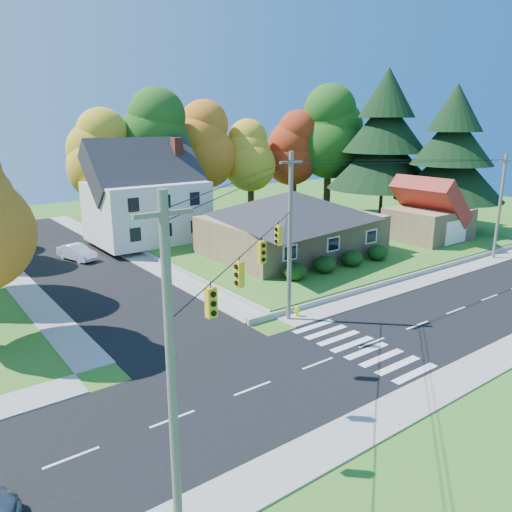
{
  "coord_description": "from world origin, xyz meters",
  "views": [
    {
      "loc": [
        -19.84,
        -16.13,
        11.56
      ],
      "look_at": [
        -1.85,
        8.0,
        3.45
      ],
      "focal_mm": 35.0,
      "sensor_mm": 36.0,
      "label": 1
    }
  ],
  "objects": [
    {
      "name": "road_main",
      "position": [
        0.0,
        0.0,
        0.01
      ],
      "size": [
        90.0,
        8.0,
        0.02
      ],
      "primitive_type": "cube",
      "color": "black",
      "rests_on": "ground"
    },
    {
      "name": "road_cross",
      "position": [
        -8.0,
        26.0,
        0.01
      ],
      "size": [
        8.0,
        44.0,
        0.02
      ],
      "primitive_type": "cube",
      "color": "black",
      "rests_on": "ground"
    },
    {
      "name": "hedge_row",
      "position": [
        7.5,
        9.8,
        1.14
      ],
      "size": [
        10.7,
        1.7,
        1.27
      ],
      "color": "#163A10",
      "rests_on": "lawn"
    },
    {
      "name": "tree_lot_2",
      "position": [
        10.0,
        34.0,
        8.96
      ],
      "size": [
        7.28,
        7.28,
        13.56
      ],
      "color": "#3F2A19",
      "rests_on": "lawn"
    },
    {
      "name": "fire_hydrant",
      "position": [
        -0.81,
        5.2,
        0.36
      ],
      "size": [
        0.43,
        0.34,
        0.76
      ],
      "color": "#F7F812",
      "rests_on": "ground"
    },
    {
      "name": "tree_lot_1",
      "position": [
        4.0,
        33.0,
        9.61
      ],
      "size": [
        7.84,
        7.84,
        14.6
      ],
      "color": "#3F2A19",
      "rests_on": "lawn"
    },
    {
      "name": "tree_lot_0",
      "position": [
        -2.0,
        34.0,
        8.31
      ],
      "size": [
        6.72,
        6.72,
        12.51
      ],
      "color": "#3F2A19",
      "rests_on": "lawn"
    },
    {
      "name": "traffic_infrastructure",
      "position": [
        -0.15,
        1.35,
        5.15
      ],
      "size": [
        38.1,
        10.66,
        10.0
      ],
      "color": "#666059",
      "rests_on": "ground"
    },
    {
      "name": "lawn",
      "position": [
        13.0,
        21.0,
        0.25
      ],
      "size": [
        30.0,
        30.0,
        0.5
      ],
      "primitive_type": "cube",
      "color": "#3D7923",
      "rests_on": "ground"
    },
    {
      "name": "tree_lot_3",
      "position": [
        16.0,
        33.0,
        7.65
      ],
      "size": [
        6.16,
        6.16,
        11.47
      ],
      "color": "#3F2A19",
      "rests_on": "lawn"
    },
    {
      "name": "conifer_east_a",
      "position": [
        27.0,
        22.0,
        9.39
      ],
      "size": [
        12.8,
        12.8,
        16.96
      ],
      "color": "#3F2A19",
      "rests_on": "lawn"
    },
    {
      "name": "ranch_house",
      "position": [
        8.0,
        16.0,
        3.27
      ],
      "size": [
        14.6,
        10.6,
        5.4
      ],
      "color": "tan",
      "rests_on": "lawn"
    },
    {
      "name": "white_car",
      "position": [
        -7.4,
        26.39,
        0.69
      ],
      "size": [
        2.57,
        4.3,
        1.34
      ],
      "primitive_type": "imported",
      "rotation": [
        0.0,
        0.0,
        0.31
      ],
      "color": "silver",
      "rests_on": "road_cross"
    },
    {
      "name": "ground",
      "position": [
        0.0,
        0.0,
        0.0
      ],
      "size": [
        120.0,
        120.0,
        0.0
      ],
      "primitive_type": "plane",
      "color": "#3D7923"
    },
    {
      "name": "colonial_house",
      "position": [
        0.04,
        28.0,
        4.58
      ],
      "size": [
        10.4,
        8.4,
        9.6
      ],
      "color": "silver",
      "rests_on": "lawn"
    },
    {
      "name": "sidewalk_north",
      "position": [
        0.0,
        5.0,
        0.04
      ],
      "size": [
        90.0,
        2.0,
        0.08
      ],
      "primitive_type": "cube",
      "color": "#9C9A90",
      "rests_on": "ground"
    },
    {
      "name": "tree_lot_5",
      "position": [
        26.0,
        30.0,
        10.27
      ],
      "size": [
        8.4,
        8.4,
        15.64
      ],
      "color": "#3F2A19",
      "rests_on": "lawn"
    },
    {
      "name": "garage",
      "position": [
        22.0,
        11.99,
        2.84
      ],
      "size": [
        7.3,
        6.3,
        4.6
      ],
      "color": "tan",
      "rests_on": "lawn"
    },
    {
      "name": "sidewalk_south",
      "position": [
        0.0,
        -5.0,
        0.04
      ],
      "size": [
        90.0,
        2.0,
        0.08
      ],
      "primitive_type": "cube",
      "color": "#9C9A90",
      "rests_on": "ground"
    },
    {
      "name": "tree_lot_4",
      "position": [
        22.0,
        32.0,
        8.31
      ],
      "size": [
        6.72,
        6.72,
        12.51
      ],
      "color": "#3F2A19",
      "rests_on": "lawn"
    },
    {
      "name": "conifer_east_b",
      "position": [
        28.0,
        14.0,
        8.28
      ],
      "size": [
        11.2,
        11.2,
        14.84
      ],
      "color": "#3F2A19",
      "rests_on": "lawn"
    }
  ]
}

